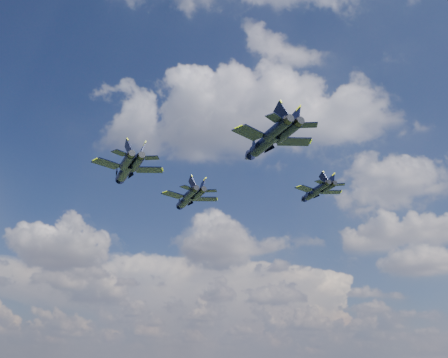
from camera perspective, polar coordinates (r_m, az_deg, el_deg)
jet_lead at (r=112.98m, az=-4.36°, el=-2.42°), size 13.02×16.06×4.02m
jet_left at (r=88.49m, az=-11.25°, el=0.86°), size 12.29×15.12×3.79m
jet_right at (r=105.30m, az=10.13°, el=-1.62°), size 10.01×13.16×3.24m
jet_slot at (r=78.21m, az=4.56°, el=4.05°), size 13.40×16.19×4.08m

